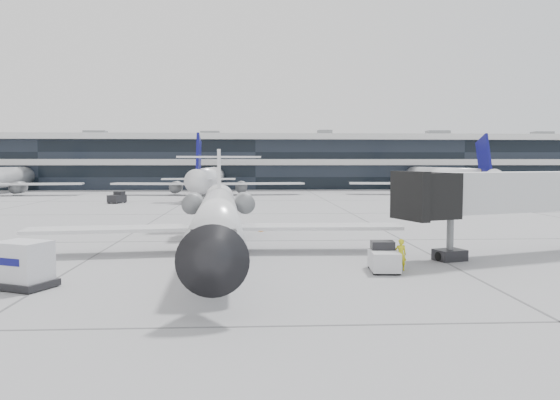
{
  "coord_description": "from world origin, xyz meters",
  "views": [
    {
      "loc": [
        -0.66,
        -38.03,
        5.54
      ],
      "look_at": [
        1.48,
        3.98,
        2.6
      ],
      "focal_mm": 35.0,
      "sensor_mm": 36.0,
      "label": 1
    }
  ],
  "objects": [
    {
      "name": "traffic_cone",
      "position": [
        0.01,
        5.25,
        0.26
      ],
      "size": [
        0.42,
        0.42,
        0.55
      ],
      "rotation": [
        0.0,
        0.0,
        -0.13
      ],
      "color": "orange",
      "rests_on": "ground"
    },
    {
      "name": "cargo_uld",
      "position": [
        -10.73,
        -13.81,
        1.02
      ],
      "size": [
        3.01,
        2.69,
        2.02
      ],
      "rotation": [
        0.0,
        0.0,
        -0.43
      ],
      "color": "black",
      "rests_on": "ground"
    },
    {
      "name": "bg_jet_right",
      "position": [
        32.0,
        55.0,
        0.0
      ],
      "size": [
        32.0,
        40.0,
        9.6
      ],
      "primitive_type": null,
      "color": "silver",
      "rests_on": "ground"
    },
    {
      "name": "terminal",
      "position": [
        0.0,
        82.0,
        5.0
      ],
      "size": [
        170.0,
        22.0,
        10.0
      ],
      "primitive_type": "cube",
      "color": "black",
      "rests_on": "ground"
    },
    {
      "name": "ramp_worker",
      "position": [
        6.9,
        -10.82,
        0.82
      ],
      "size": [
        0.6,
        0.39,
        1.63
      ],
      "primitive_type": "imported",
      "rotation": [
        0.0,
        0.0,
        3.14
      ],
      "color": "yellow",
      "rests_on": "ground"
    },
    {
      "name": "baggage_tug",
      "position": [
        6.01,
        -10.92,
        0.66
      ],
      "size": [
        1.54,
        2.42,
        1.47
      ],
      "rotation": [
        0.0,
        0.0,
        -0.08
      ],
      "color": "silver",
      "rests_on": "ground"
    },
    {
      "name": "ground",
      "position": [
        0.0,
        0.0,
        0.0
      ],
      "size": [
        220.0,
        220.0,
        0.0
      ],
      "primitive_type": "plane",
      "color": "#939395",
      "rests_on": "ground"
    },
    {
      "name": "regional_jet",
      "position": [
        -2.77,
        -4.84,
        2.24
      ],
      "size": [
        22.77,
        28.41,
        6.56
      ],
      "rotation": [
        0.0,
        0.0,
        0.05
      ],
      "color": "silver",
      "rests_on": "ground"
    },
    {
      "name": "bg_jet_center",
      "position": [
        -8.0,
        55.0,
        0.0
      ],
      "size": [
        32.0,
        40.0,
        9.6
      ],
      "primitive_type": null,
      "color": "silver",
      "rests_on": "ground"
    },
    {
      "name": "far_tug",
      "position": [
        -18.83,
        36.19,
        0.7
      ],
      "size": [
        2.28,
        2.82,
        1.56
      ],
      "rotation": [
        0.0,
        0.0,
        -0.39
      ],
      "color": "black",
      "rests_on": "ground"
    },
    {
      "name": "jet_bridge",
      "position": [
        15.93,
        -6.31,
        3.74
      ],
      "size": [
        15.63,
        7.61,
        5.13
      ],
      "rotation": [
        0.0,
        0.0,
        0.32
      ],
      "color": "#B9BBBE",
      "rests_on": "ground"
    }
  ]
}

